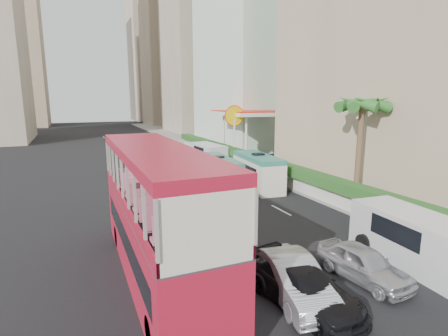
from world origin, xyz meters
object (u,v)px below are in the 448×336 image
car_silver_lane_b (362,279)px  shell_station (250,135)px  double_decker_bus (157,213)px  panel_van_near (413,238)px  car_silver_lane_a (292,297)px  car_black (303,305)px  minibus_far (258,172)px  panel_van_far (208,154)px  van_asset (200,182)px  minibus_near (218,175)px  palm_tree (359,154)px

car_silver_lane_b → shell_station: 28.06m
double_decker_bus → panel_van_near: (10.01, -3.18, -1.46)m
car_silver_lane_a → shell_station: size_ratio=0.55×
car_silver_lane_a → car_black: (0.04, -0.56, 0.00)m
double_decker_bus → car_silver_lane_a: bearing=-41.2°
minibus_far → panel_van_far: size_ratio=1.10×
car_black → van_asset: 18.41m
car_black → minibus_near: (2.89, 14.47, 1.30)m
car_silver_lane_b → shell_station: size_ratio=0.48×
car_silver_lane_b → panel_van_far: bearing=77.1°
car_silver_lane_a → car_silver_lane_b: 3.16m
minibus_near → van_asset: bearing=94.7°
minibus_far → panel_van_far: minibus_far is taller
minibus_near → car_silver_lane_a: bearing=-97.6°
van_asset → shell_station: 13.02m
double_decker_bus → minibus_near: size_ratio=1.88×
car_silver_lane_b → double_decker_bus: bearing=148.4°
car_silver_lane_a → car_silver_lane_b: bearing=8.4°
car_silver_lane_b → panel_van_far: (3.25, 25.08, 1.05)m
shell_station → car_silver_lane_b: bearing=-108.7°
car_black → minibus_far: bearing=58.1°
car_silver_lane_b → minibus_near: size_ratio=0.66×
car_silver_lane_b → minibus_near: (-0.23, 13.95, 1.30)m
double_decker_bus → panel_van_near: bearing=-17.6°
car_silver_lane_a → palm_tree: 12.83m
van_asset → shell_station: shell_station is taller
panel_van_far → shell_station: 6.12m
minibus_near → car_silver_lane_b: bearing=-84.7°
car_silver_lane_a → minibus_far: minibus_far is taller
minibus_near → palm_tree: bearing=-38.6°
panel_van_far → car_black: bearing=-108.0°
car_silver_lane_a → panel_van_near: size_ratio=0.82×
palm_tree → double_decker_bus: bearing=-163.8°
palm_tree → shell_station: 19.14m
van_asset → car_black: bearing=-100.4°
car_black → shell_station: size_ratio=0.57×
minibus_far → panel_van_near: minibus_far is taller
panel_van_far → car_silver_lane_a: bearing=-108.4°
palm_tree → van_asset: bearing=124.5°
shell_station → panel_van_far: bearing=-166.5°
panel_van_far → panel_van_near: bearing=-94.7°
car_silver_lane_a → palm_tree: (9.92, 7.40, 3.38)m
minibus_far → panel_van_near: 13.73m
double_decker_bus → minibus_near: bearing=57.1°
van_asset → panel_van_far: size_ratio=1.02×
car_silver_lane_b → palm_tree: size_ratio=0.60×
car_silver_lane_b → palm_tree: 10.61m
minibus_near → panel_van_near: minibus_near is taller
double_decker_bus → shell_station: shell_station is taller
double_decker_bus → panel_van_far: 24.00m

